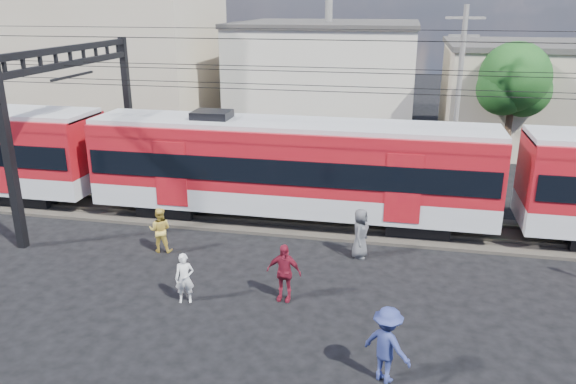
# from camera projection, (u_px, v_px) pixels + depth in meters

# --- Properties ---
(ground) EXTENTS (120.00, 120.00, 0.00)m
(ground) POSITION_uv_depth(u_px,v_px,m) (262.00, 328.00, 15.63)
(ground) COLOR black
(ground) RESTS_ON ground
(track_bed) EXTENTS (70.00, 3.40, 0.12)m
(track_bed) POSITION_uv_depth(u_px,v_px,m) (310.00, 221.00, 23.02)
(track_bed) COLOR #2D2823
(track_bed) RESTS_ON ground
(rail_near) EXTENTS (70.00, 0.12, 0.12)m
(rail_near) POSITION_uv_depth(u_px,v_px,m) (307.00, 225.00, 22.29)
(rail_near) COLOR #59544C
(rail_near) RESTS_ON track_bed
(rail_far) EXTENTS (70.00, 0.12, 0.12)m
(rail_far) POSITION_uv_depth(u_px,v_px,m) (313.00, 212.00, 23.68)
(rail_far) COLOR #59544C
(rail_far) RESTS_ON track_bed
(commuter_train) EXTENTS (50.30, 3.08, 4.17)m
(commuter_train) POSITION_uv_depth(u_px,v_px,m) (295.00, 166.00, 22.39)
(commuter_train) COLOR black
(commuter_train) RESTS_ON ground
(catenary) EXTENTS (70.00, 9.30, 7.52)m
(catenary) POSITION_uv_depth(u_px,v_px,m) (104.00, 91.00, 23.05)
(catenary) COLOR black
(catenary) RESTS_ON ground
(building_west) EXTENTS (14.28, 10.20, 9.30)m
(building_west) POSITION_uv_depth(u_px,v_px,m) (111.00, 60.00, 39.64)
(building_west) COLOR tan
(building_west) RESTS_ON ground
(building_midwest) EXTENTS (12.24, 12.24, 7.30)m
(building_midwest) POSITION_uv_depth(u_px,v_px,m) (327.00, 75.00, 39.86)
(building_midwest) COLOR beige
(building_midwest) RESTS_ON ground
(utility_pole_mid) EXTENTS (1.80, 0.24, 8.50)m
(utility_pole_mid) POSITION_uv_depth(u_px,v_px,m) (458.00, 91.00, 26.91)
(utility_pole_mid) COLOR slate
(utility_pole_mid) RESTS_ON ground
(tree_near) EXTENTS (3.82, 3.64, 6.72)m
(tree_near) POSITION_uv_depth(u_px,v_px,m) (518.00, 82.00, 29.13)
(tree_near) COLOR #382619
(tree_near) RESTS_ON ground
(pedestrian_a) EXTENTS (0.65, 0.52, 1.56)m
(pedestrian_a) POSITION_uv_depth(u_px,v_px,m) (185.00, 278.00, 16.75)
(pedestrian_a) COLOR silver
(pedestrian_a) RESTS_ON ground
(pedestrian_b) EXTENTS (0.89, 0.73, 1.67)m
(pedestrian_b) POSITION_uv_depth(u_px,v_px,m) (160.00, 230.00, 20.16)
(pedestrian_b) COLOR gold
(pedestrian_b) RESTS_ON ground
(pedestrian_c) EXTENTS (1.44, 1.26, 1.93)m
(pedestrian_c) POSITION_uv_depth(u_px,v_px,m) (387.00, 345.00, 13.19)
(pedestrian_c) COLOR navy
(pedestrian_c) RESTS_ON ground
(pedestrian_d) EXTENTS (1.10, 0.52, 1.82)m
(pedestrian_d) POSITION_uv_depth(u_px,v_px,m) (284.00, 272.00, 16.84)
(pedestrian_d) COLOR maroon
(pedestrian_d) RESTS_ON ground
(pedestrian_e) EXTENTS (0.71, 0.96, 1.80)m
(pedestrian_e) POSITION_uv_depth(u_px,v_px,m) (360.00, 233.00, 19.68)
(pedestrian_e) COLOR #46474B
(pedestrian_e) RESTS_ON ground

